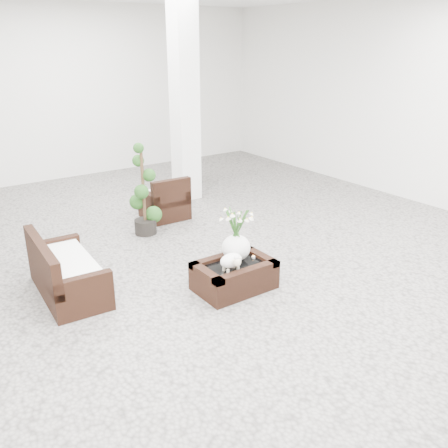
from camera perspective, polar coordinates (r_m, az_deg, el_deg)
ground at (r=6.40m, az=-0.52°, el=-4.94°), size 11.00×11.00×0.00m
column at (r=8.83m, az=-4.64°, el=14.04°), size 0.40×0.40×3.50m
coffee_table at (r=5.78m, az=1.20°, el=-6.18°), size 0.90×0.60×0.31m
sheep_figurine at (r=5.53m, az=0.83°, el=-4.48°), size 0.28×0.23×0.21m
planter_narcissus at (r=5.68m, az=1.45°, el=-0.53°), size 0.44×0.44×0.80m
tealight at (r=5.89m, az=3.45°, el=-3.85°), size 0.04×0.04×0.03m
armchair at (r=8.06m, az=-7.03°, el=3.16°), size 0.69×0.66×0.71m
loveseat at (r=5.88m, az=-17.85°, el=-4.69°), size 0.70×1.34×0.70m
topiary at (r=7.32m, az=-9.43°, el=3.93°), size 0.37×0.37×1.38m
shopper at (r=9.81m, az=-4.31°, el=9.80°), size 0.57×0.75×1.83m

